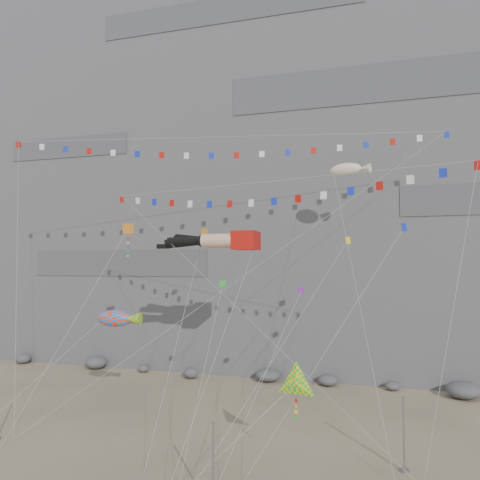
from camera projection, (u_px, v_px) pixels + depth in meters
The scene contains 17 objects.
ground at pixel (211, 443), 31.08m from camera, with size 120.00×120.00×0.00m, color tan.
cliff at pixel (292, 167), 62.98m from camera, with size 80.00×28.00×50.00m, color slate.
talus_boulders at pixel (268, 375), 47.40m from camera, with size 60.00×3.00×1.20m, color #59595D, non-canonical shape.
anchor_pole_center at pixel (213, 468), 22.34m from camera, with size 0.12×0.12×4.36m, color gray.
anchor_pole_right at pixel (404, 434), 26.95m from camera, with size 0.12×0.12×4.28m, color gray.
legs_kite at pixel (219, 241), 37.35m from camera, with size 8.18×15.40×19.63m.
flag_banner_upper at pixel (224, 137), 41.43m from camera, with size 37.49×16.03×28.35m.
flag_banner_lower at pixel (263, 182), 34.09m from camera, with size 27.28×9.49×21.34m.
harlequin_kite at pixel (128, 230), 38.31m from camera, with size 4.67×10.28×17.85m.
fish_windsock at pixel (115, 318), 35.88m from camera, with size 8.95×7.93×12.46m.
delta_kite at pixel (296, 384), 25.95m from camera, with size 7.09×5.81×9.40m.
blimp_windsock at pixel (345, 170), 41.39m from camera, with size 5.52×16.45×25.47m.
small_kite_a at pixel (204, 234), 40.33m from camera, with size 2.16×14.06×19.87m.
small_kite_b at pixel (300, 293), 33.70m from camera, with size 3.83×9.72×13.81m.
small_kite_c at pixel (222, 287), 34.22m from camera, with size 1.49×10.72×14.59m.
small_kite_d at pixel (346, 243), 36.77m from camera, with size 8.03×15.55×21.52m.
small_kite_e at pixel (402, 231), 29.82m from camera, with size 9.54×7.36×18.07m.
Camera 1 is at (10.77, -29.89, 11.99)m, focal length 35.00 mm.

